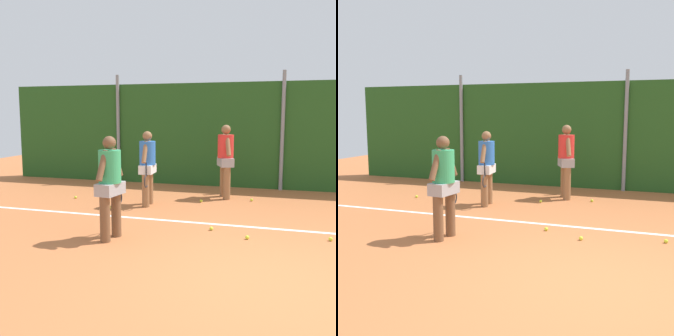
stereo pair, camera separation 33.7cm
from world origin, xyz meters
The scene contains 15 objects.
ground_plane centered at (0.00, 1.88, 0.00)m, with size 25.22×25.22×0.00m, color #B76638.
hedge_fence_backdrop centered at (0.00, 6.39, 1.45)m, with size 16.39×0.25×2.90m, color #23511E.
fence_post_left centered at (-4.73, 6.22, 1.59)m, with size 0.10×0.10×3.18m, color gray.
fence_post_center centered at (0.00, 6.22, 1.59)m, with size 0.10×0.10×3.18m, color gray.
court_baseline_paint centered at (0.00, 2.35, 0.00)m, with size 11.98×0.10×0.01m, color white.
player_foreground_near centered at (-2.59, 1.00, 0.95)m, with size 0.36×0.79×1.69m.
player_midcourt centered at (-2.83, 3.47, 0.93)m, with size 0.36×0.78×1.67m.
player_backcourt_far centered at (-1.29, 4.77, 1.00)m, with size 0.48×0.70×1.78m.
tennis_ball_0 centered at (-1.10, 1.95, 0.03)m, with size 0.07×0.07×0.07m, color #CCDB33.
tennis_ball_1 centered at (-1.74, 4.12, 0.03)m, with size 0.07×0.07×0.07m, color #CCDB33.
tennis_ball_2 centered at (0.86, 1.91, 0.03)m, with size 0.07×0.07×0.07m, color #CCDB33.
tennis_ball_4 centered at (-0.62, 4.57, 0.03)m, with size 0.07×0.07×0.07m, color #CCDB33.
tennis_ball_5 centered at (-3.51, 2.90, 0.03)m, with size 0.07×0.07×0.07m, color #CCDB33.
tennis_ball_6 centered at (-0.44, 1.62, 0.03)m, with size 0.07×0.07×0.07m, color #CCDB33.
tennis_ball_7 centered at (-4.75, 3.64, 0.03)m, with size 0.07×0.07×0.07m, color #CCDB33.
Camera 1 is at (0.13, -4.82, 2.05)m, focal length 42.67 mm.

